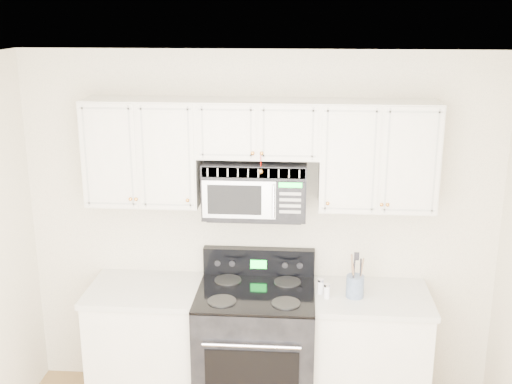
# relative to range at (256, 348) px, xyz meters

# --- Properties ---
(room) EXTENTS (3.51, 3.51, 2.61)m
(room) POSITION_rel_range_xyz_m (0.01, -1.40, 0.82)
(room) COLOR olive
(room) RESTS_ON ground
(base_cabinet_left) EXTENTS (0.86, 0.65, 0.92)m
(base_cabinet_left) POSITION_rel_range_xyz_m (-0.79, 0.04, -0.06)
(base_cabinet_left) COLOR silver
(base_cabinet_left) RESTS_ON ground
(base_cabinet_right) EXTENTS (0.86, 0.65, 0.92)m
(base_cabinet_right) POSITION_rel_range_xyz_m (0.81, 0.04, -0.06)
(base_cabinet_right) COLOR silver
(base_cabinet_right) RESTS_ON ground
(range) EXTENTS (0.84, 0.76, 1.14)m
(range) POSITION_rel_range_xyz_m (0.00, 0.00, 0.00)
(range) COLOR black
(range) RESTS_ON ground
(upper_cabinets) EXTENTS (2.44, 0.37, 0.75)m
(upper_cabinets) POSITION_rel_range_xyz_m (0.01, 0.19, 1.45)
(upper_cabinets) COLOR silver
(upper_cabinets) RESTS_ON ground
(microwave) EXTENTS (0.72, 0.41, 0.40)m
(microwave) POSITION_rel_range_xyz_m (-0.02, 0.17, 1.16)
(microwave) COLOR black
(microwave) RESTS_ON ground
(utensil_crock) EXTENTS (0.13, 0.13, 0.33)m
(utensil_crock) POSITION_rel_range_xyz_m (0.70, -0.00, 0.52)
(utensil_crock) COLOR slate
(utensil_crock) RESTS_ON base_cabinet_right
(shaker_salt) EXTENTS (0.05, 0.05, 0.11)m
(shaker_salt) POSITION_rel_range_xyz_m (0.46, 0.03, 0.49)
(shaker_salt) COLOR silver
(shaker_salt) RESTS_ON base_cabinet_right
(shaker_pepper) EXTENTS (0.04, 0.04, 0.11)m
(shaker_pepper) POSITION_rel_range_xyz_m (0.50, -0.04, 0.49)
(shaker_pepper) COLOR silver
(shaker_pepper) RESTS_ON base_cabinet_right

